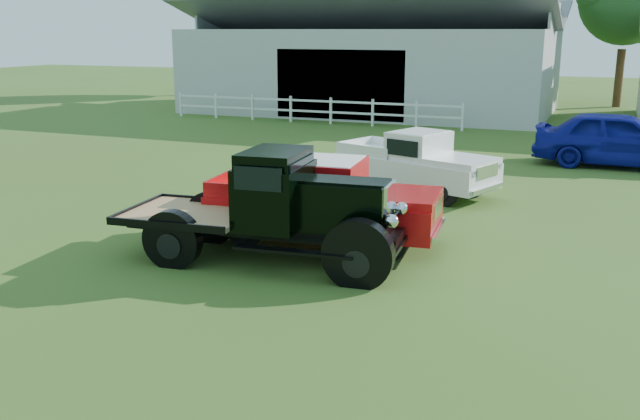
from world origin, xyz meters
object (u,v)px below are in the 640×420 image
at_px(red_pickup, 324,201).
at_px(white_pickup, 415,163).
at_px(vintage_flatbed, 270,206).
at_px(misc_car_blue, 619,139).

bearing_deg(red_pickup, white_pickup, 78.44).
bearing_deg(red_pickup, vintage_flatbed, -113.16).
xyz_separation_m(red_pickup, misc_car_blue, (5.44, 11.12, 0.01)).
bearing_deg(white_pickup, misc_car_blue, 70.54).
relative_size(white_pickup, misc_car_blue, 0.85).
xyz_separation_m(vintage_flatbed, white_pickup, (0.99, 6.58, -0.24)).
distance_m(red_pickup, white_pickup, 5.13).
height_order(vintage_flatbed, misc_car_blue, vintage_flatbed).
bearing_deg(white_pickup, red_pickup, -76.07).
distance_m(white_pickup, misc_car_blue, 7.78).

